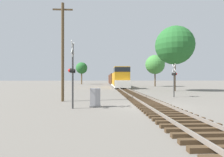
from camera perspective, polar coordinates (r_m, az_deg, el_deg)
The scene contains 10 objects.
ground_plane at distance 13.49m, azimuth 13.13°, elevation -8.84°, with size 400.00×400.00×0.00m, color #666059.
rail_track_bed at distance 13.47m, azimuth 13.13°, elevation -8.27°, with size 2.60×160.00×0.31m.
freight_train at distance 58.59m, azimuth 0.92°, elevation -0.20°, with size 3.13×52.17×4.53m.
crossing_signal_near at distance 12.32m, azimuth -12.83°, elevation 2.19°, with size 0.36×1.01×4.65m.
crossing_signal_far at distance 20.80m, azimuth 19.65°, elevation 0.80°, with size 0.36×1.01×3.76m.
relay_cabinet at distance 12.81m, azimuth -5.48°, elevation -6.29°, with size 0.80×0.51×1.36m.
utility_pole at distance 16.71m, azimuth -15.81°, elevation 8.86°, with size 1.80×0.25×8.97m.
tree_far_right at distance 31.93m, azimuth 19.74°, elevation 10.14°, with size 6.48×6.48×10.99m.
tree_mid_background at distance 48.79m, azimuth 13.87°, elevation 4.45°, with size 5.18×5.18×8.55m.
tree_deep_background at distance 67.82m, azimuth -9.90°, elevation 3.35°, with size 4.40×4.40×8.43m.
Camera 1 is at (-3.62, -12.84, 2.04)m, focal length 28.00 mm.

